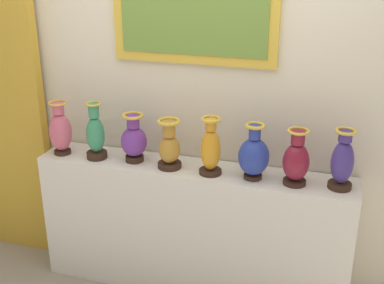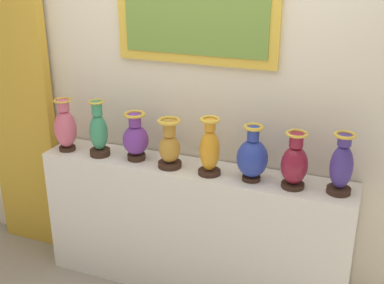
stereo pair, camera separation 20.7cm
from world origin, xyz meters
The scene contains 11 objects.
display_shelf centered at (0.00, 0.00, 0.46)m, with size 2.09×0.34×0.93m, color silver.
back_wall centered at (0.00, 0.23, 1.48)m, with size 3.75×0.14×2.93m.
curtain_gold centered at (-1.43, 0.11, 1.20)m, with size 0.55×0.08×2.40m, color gold.
vase_rose centered at (-0.92, -0.04, 1.09)m, with size 0.15×0.15×0.37m.
vase_jade centered at (-0.66, -0.04, 1.09)m, with size 0.14×0.14×0.39m.
vase_violet centered at (-0.40, -0.01, 1.08)m, with size 0.17×0.17×0.33m.
vase_ochre centered at (-0.14, -0.04, 1.07)m, with size 0.15×0.15×0.33m.
vase_amber centered at (0.14, -0.05, 1.09)m, with size 0.14×0.14×0.37m.
vase_cobalt centered at (0.40, -0.03, 1.08)m, with size 0.19×0.19×0.36m.
vase_burgundy centered at (0.66, -0.04, 1.08)m, with size 0.16×0.16×0.35m.
vase_indigo centered at (0.92, -0.01, 1.09)m, with size 0.14×0.14×0.37m.
Camera 2 is at (1.07, -2.70, 2.26)m, focal length 46.24 mm.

